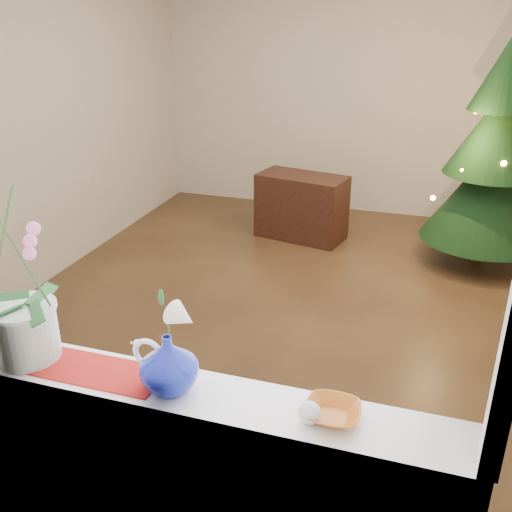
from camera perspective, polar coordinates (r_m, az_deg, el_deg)
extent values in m
plane|color=#322014|center=(4.52, 5.08, -5.17)|extent=(5.00, 5.00, 0.00)
cube|color=beige|center=(6.49, 10.74, 15.94)|extent=(4.50, 0.10, 2.70)
cube|color=beige|center=(1.81, -11.67, -3.89)|extent=(4.50, 0.10, 2.70)
cube|color=beige|center=(5.02, -20.85, 12.71)|extent=(0.10, 5.00, 2.70)
cube|color=white|center=(2.39, -9.25, -23.22)|extent=(2.20, 0.08, 0.88)
cube|color=white|center=(2.14, -8.97, -13.10)|extent=(2.20, 0.26, 0.04)
cube|color=maroon|center=(2.30, -17.67, -10.46)|extent=(0.70, 0.20, 0.01)
imported|color=navy|center=(2.04, -8.77, -10.20)|extent=(0.32, 0.32, 0.25)
sphere|color=silver|center=(1.93, 5.37, -15.34)|extent=(0.09, 0.09, 0.08)
imported|color=#A95618|center=(1.97, 7.65, -15.34)|extent=(0.16, 0.16, 0.04)
cube|color=black|center=(5.79, 4.57, 4.94)|extent=(0.94, 0.60, 0.65)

